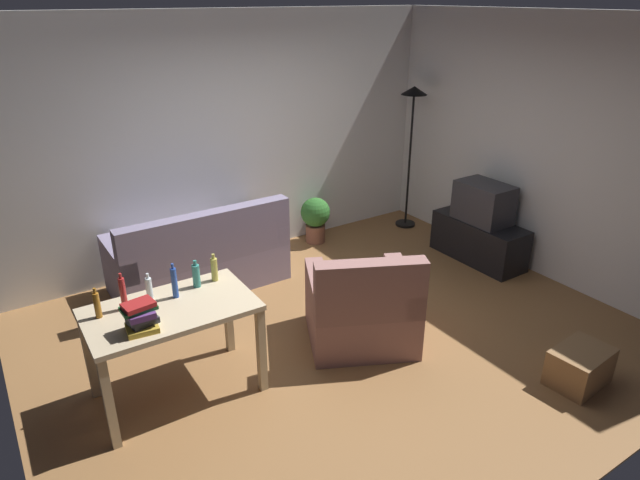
{
  "coord_description": "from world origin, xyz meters",
  "views": [
    {
      "loc": [
        -2.45,
        -3.38,
        2.83
      ],
      "look_at": [
        0.1,
        0.5,
        0.75
      ],
      "focal_mm": 30.95,
      "sensor_mm": 36.0,
      "label": 1
    }
  ],
  "objects_px": {
    "bottle_tall": "(196,275)",
    "book_stack": "(141,317)",
    "bottle_blue": "(174,282)",
    "bottle_red": "(123,293)",
    "bottle_squat": "(214,269)",
    "tv": "(484,202)",
    "torchiere_lamp": "(412,119)",
    "tv_stand": "(479,240)",
    "bottle_clear": "(149,288)",
    "potted_plant": "(315,217)",
    "couch": "(200,260)",
    "desk": "(172,320)",
    "bottle_amber": "(97,305)",
    "storage_box": "(580,366)",
    "armchair": "(362,310)"
  },
  "relations": [
    {
      "from": "bottle_tall",
      "to": "book_stack",
      "type": "bearing_deg",
      "value": -145.52
    },
    {
      "from": "bottle_blue",
      "to": "bottle_tall",
      "type": "height_order",
      "value": "bottle_blue"
    },
    {
      "from": "bottle_red",
      "to": "bottle_squat",
      "type": "xyz_separation_m",
      "value": [
        0.71,
        0.05,
        -0.03
      ]
    },
    {
      "from": "tv",
      "to": "torchiere_lamp",
      "type": "relative_size",
      "value": 0.33
    },
    {
      "from": "tv",
      "to": "torchiere_lamp",
      "type": "distance_m",
      "value": 1.44
    },
    {
      "from": "tv_stand",
      "to": "book_stack",
      "type": "distance_m",
      "value": 4.06
    },
    {
      "from": "tv",
      "to": "bottle_blue",
      "type": "relative_size",
      "value": 2.17
    },
    {
      "from": "bottle_clear",
      "to": "bottle_squat",
      "type": "relative_size",
      "value": 0.94
    },
    {
      "from": "tv",
      "to": "book_stack",
      "type": "xyz_separation_m",
      "value": [
        -3.98,
        -0.55,
        0.16
      ]
    },
    {
      "from": "potted_plant",
      "to": "bottle_blue",
      "type": "xyz_separation_m",
      "value": [
        -2.33,
        -1.7,
        0.55
      ]
    },
    {
      "from": "couch",
      "to": "bottle_red",
      "type": "xyz_separation_m",
      "value": [
        -1.07,
        -1.35,
        0.58
      ]
    },
    {
      "from": "bottle_tall",
      "to": "potted_plant",
      "type": "bearing_deg",
      "value": 37.34
    },
    {
      "from": "tv",
      "to": "bottle_squat",
      "type": "xyz_separation_m",
      "value": [
        -3.28,
        -0.16,
        0.16
      ]
    },
    {
      "from": "desk",
      "to": "couch",
      "type": "bearing_deg",
      "value": 62.83
    },
    {
      "from": "potted_plant",
      "to": "bottle_clear",
      "type": "relative_size",
      "value": 2.68
    },
    {
      "from": "tv_stand",
      "to": "book_stack",
      "type": "bearing_deg",
      "value": 97.83
    },
    {
      "from": "bottle_amber",
      "to": "potted_plant",
      "type": "bearing_deg",
      "value": 30.21
    },
    {
      "from": "tv_stand",
      "to": "storage_box",
      "type": "relative_size",
      "value": 2.29
    },
    {
      "from": "armchair",
      "to": "bottle_squat",
      "type": "bearing_deg",
      "value": 5.73
    },
    {
      "from": "bottle_blue",
      "to": "bottle_tall",
      "type": "relative_size",
      "value": 1.24
    },
    {
      "from": "armchair",
      "to": "bottle_tall",
      "type": "xyz_separation_m",
      "value": [
        -1.31,
        0.41,
        0.53
      ]
    },
    {
      "from": "storage_box",
      "to": "bottle_tall",
      "type": "relative_size",
      "value": 2.16
    },
    {
      "from": "storage_box",
      "to": "bottle_tall",
      "type": "bearing_deg",
      "value": 143.02
    },
    {
      "from": "couch",
      "to": "storage_box",
      "type": "height_order",
      "value": "couch"
    },
    {
      "from": "desk",
      "to": "bottle_tall",
      "type": "distance_m",
      "value": 0.4
    },
    {
      "from": "bottle_amber",
      "to": "book_stack",
      "type": "relative_size",
      "value": 0.99
    },
    {
      "from": "tv_stand",
      "to": "bottle_amber",
      "type": "bearing_deg",
      "value": 93.07
    },
    {
      "from": "potted_plant",
      "to": "bottle_squat",
      "type": "height_order",
      "value": "bottle_squat"
    },
    {
      "from": "tv_stand",
      "to": "torchiere_lamp",
      "type": "xyz_separation_m",
      "value": [
        0.0,
        1.25,
        1.17
      ]
    },
    {
      "from": "desk",
      "to": "bottle_blue",
      "type": "relative_size",
      "value": 4.37
    },
    {
      "from": "bottle_tall",
      "to": "bottle_clear",
      "type": "bearing_deg",
      "value": 179.18
    },
    {
      "from": "torchiere_lamp",
      "to": "storage_box",
      "type": "distance_m",
      "value": 3.62
    },
    {
      "from": "tv_stand",
      "to": "bottle_clear",
      "type": "bearing_deg",
      "value": 92.63
    },
    {
      "from": "potted_plant",
      "to": "bottle_squat",
      "type": "xyz_separation_m",
      "value": [
        -1.98,
        -1.61,
        0.53
      ]
    },
    {
      "from": "storage_box",
      "to": "bottle_clear",
      "type": "height_order",
      "value": "bottle_clear"
    },
    {
      "from": "bottle_red",
      "to": "bottle_blue",
      "type": "bearing_deg",
      "value": -5.51
    },
    {
      "from": "armchair",
      "to": "couch",
      "type": "bearing_deg",
      "value": -39.32
    },
    {
      "from": "bottle_amber",
      "to": "bottle_squat",
      "type": "height_order",
      "value": "bottle_amber"
    },
    {
      "from": "armchair",
      "to": "bottle_clear",
      "type": "relative_size",
      "value": 5.53
    },
    {
      "from": "armchair",
      "to": "bottle_tall",
      "type": "distance_m",
      "value": 1.47
    },
    {
      "from": "tv",
      "to": "torchiere_lamp",
      "type": "xyz_separation_m",
      "value": [
        -0.0,
        1.25,
        0.71
      ]
    },
    {
      "from": "bottle_clear",
      "to": "book_stack",
      "type": "height_order",
      "value": "bottle_clear"
    },
    {
      "from": "desk",
      "to": "bottle_clear",
      "type": "relative_size",
      "value": 5.67
    },
    {
      "from": "tv",
      "to": "bottle_blue",
      "type": "height_order",
      "value": "bottle_blue"
    },
    {
      "from": "desk",
      "to": "potted_plant",
      "type": "bearing_deg",
      "value": 37.64
    },
    {
      "from": "bottle_tall",
      "to": "bottle_amber",
      "type": "bearing_deg",
      "value": -176.57
    },
    {
      "from": "armchair",
      "to": "bottle_tall",
      "type": "height_order",
      "value": "bottle_tall"
    },
    {
      "from": "tv_stand",
      "to": "bottle_tall",
      "type": "distance_m",
      "value": 3.5
    },
    {
      "from": "tv",
      "to": "tv_stand",
      "type": "bearing_deg",
      "value": 90.0
    },
    {
      "from": "bottle_blue",
      "to": "bottle_tall",
      "type": "bearing_deg",
      "value": 19.2
    }
  ]
}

